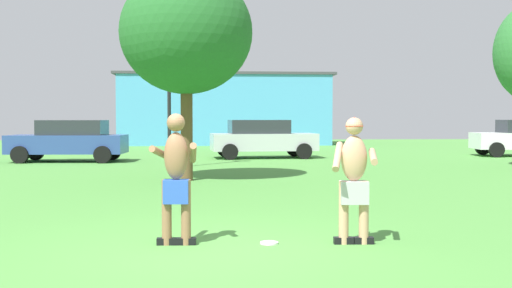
% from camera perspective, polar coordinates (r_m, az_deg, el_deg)
% --- Properties ---
extents(ground_plane, '(80.00, 80.00, 0.00)m').
position_cam_1_polar(ground_plane, '(8.06, -4.34, -9.62)').
color(ground_plane, '#4C8E3D').
extents(player_with_cap, '(0.69, 0.59, 1.69)m').
position_cam_1_polar(player_with_cap, '(8.48, 8.81, -2.72)').
color(player_with_cap, black).
rests_on(player_with_cap, ground_plane).
extents(player_in_blue, '(0.62, 0.61, 1.73)m').
position_cam_1_polar(player_in_blue, '(8.40, -7.19, -2.85)').
color(player_in_blue, black).
rests_on(player_in_blue, ground_plane).
extents(frisbee, '(0.24, 0.24, 0.03)m').
position_cam_1_polar(frisbee, '(8.52, 1.20, -8.88)').
color(frisbee, white).
rests_on(frisbee, ground_plane).
extents(car_silver_near_post, '(4.44, 2.33, 1.58)m').
position_cam_1_polar(car_silver_near_post, '(26.21, 0.56, 0.53)').
color(car_silver_near_post, silver).
rests_on(car_silver_near_post, ground_plane).
extents(car_blue_mid_lot, '(4.38, 2.20, 1.58)m').
position_cam_1_polar(car_blue_mid_lot, '(25.08, -16.45, 0.35)').
color(car_blue_mid_lot, '#2D478C').
rests_on(car_blue_mid_lot, ground_plane).
extents(lamp_post, '(0.60, 0.24, 6.03)m').
position_cam_1_polar(lamp_post, '(21.25, -7.84, 7.75)').
color(lamp_post, black).
rests_on(lamp_post, ground_plane).
extents(outbuilding_behind_lot, '(13.33, 4.36, 4.41)m').
position_cam_1_polar(outbuilding_behind_lot, '(39.65, -2.84, 3.16)').
color(outbuilding_behind_lot, '#4C9ED1').
rests_on(outbuilding_behind_lot, ground_plane).
extents(tree_behind_players, '(3.51, 3.51, 5.56)m').
position_cam_1_polar(tree_behind_players, '(17.07, -6.29, 9.90)').
color(tree_behind_players, brown).
rests_on(tree_behind_players, ground_plane).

